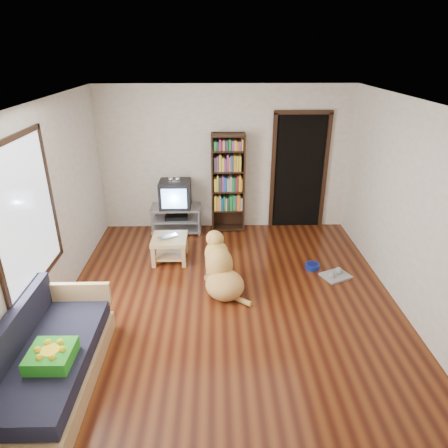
{
  "coord_description": "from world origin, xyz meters",
  "views": [
    {
      "loc": [
        -0.18,
        -4.52,
        3.17
      ],
      "look_at": [
        -0.06,
        0.55,
        0.9
      ],
      "focal_mm": 32.0,
      "sensor_mm": 36.0,
      "label": 1
    }
  ],
  "objects_px": {
    "green_cushion": "(51,356)",
    "sofa": "(49,362)",
    "grey_rag": "(336,276)",
    "tv_stand": "(177,218)",
    "dog_bowl": "(312,266)",
    "dog": "(221,270)",
    "bookshelf": "(228,178)",
    "crt_tv": "(175,193)",
    "coffee_table": "(170,244)",
    "laptop": "(169,238)"
  },
  "relations": [
    {
      "from": "green_cushion",
      "to": "sofa",
      "type": "height_order",
      "value": "sofa"
    },
    {
      "from": "grey_rag",
      "to": "tv_stand",
      "type": "height_order",
      "value": "tv_stand"
    },
    {
      "from": "dog_bowl",
      "to": "dog",
      "type": "relative_size",
      "value": 0.23
    },
    {
      "from": "sofa",
      "to": "grey_rag",
      "type": "bearing_deg",
      "value": 29.37
    },
    {
      "from": "green_cushion",
      "to": "dog_bowl",
      "type": "distance_m",
      "value": 3.91
    },
    {
      "from": "tv_stand",
      "to": "grey_rag",
      "type": "bearing_deg",
      "value": -33.52
    },
    {
      "from": "green_cushion",
      "to": "bookshelf",
      "type": "relative_size",
      "value": 0.23
    },
    {
      "from": "crt_tv",
      "to": "bookshelf",
      "type": "distance_m",
      "value": 0.99
    },
    {
      "from": "coffee_table",
      "to": "dog",
      "type": "relative_size",
      "value": 0.58
    },
    {
      "from": "tv_stand",
      "to": "crt_tv",
      "type": "height_order",
      "value": "crt_tv"
    },
    {
      "from": "tv_stand",
      "to": "sofa",
      "type": "height_order",
      "value": "sofa"
    },
    {
      "from": "laptop",
      "to": "grey_rag",
      "type": "bearing_deg",
      "value": -44.09
    },
    {
      "from": "dog",
      "to": "green_cushion",
      "type": "bearing_deg",
      "value": -131.83
    },
    {
      "from": "coffee_table",
      "to": "sofa",
      "type": "bearing_deg",
      "value": -110.59
    },
    {
      "from": "tv_stand",
      "to": "dog",
      "type": "distance_m",
      "value": 2.12
    },
    {
      "from": "grey_rag",
      "to": "coffee_table",
      "type": "relative_size",
      "value": 0.73
    },
    {
      "from": "crt_tv",
      "to": "dog",
      "type": "xyz_separation_m",
      "value": [
        0.79,
        -1.99,
        -0.43
      ]
    },
    {
      "from": "laptop",
      "to": "sofa",
      "type": "relative_size",
      "value": 0.17
    },
    {
      "from": "bookshelf",
      "to": "crt_tv",
      "type": "bearing_deg",
      "value": -175.68
    },
    {
      "from": "coffee_table",
      "to": "bookshelf",
      "type": "bearing_deg",
      "value": 50.6
    },
    {
      "from": "green_cushion",
      "to": "grey_rag",
      "type": "bearing_deg",
      "value": 33.02
    },
    {
      "from": "laptop",
      "to": "crt_tv",
      "type": "bearing_deg",
      "value": 57.37
    },
    {
      "from": "grey_rag",
      "to": "crt_tv",
      "type": "relative_size",
      "value": 0.69
    },
    {
      "from": "dog_bowl",
      "to": "coffee_table",
      "type": "distance_m",
      "value": 2.27
    },
    {
      "from": "dog",
      "to": "sofa",
      "type": "bearing_deg",
      "value": -136.63
    },
    {
      "from": "green_cushion",
      "to": "crt_tv",
      "type": "bearing_deg",
      "value": 78.15
    },
    {
      "from": "tv_stand",
      "to": "dog",
      "type": "xyz_separation_m",
      "value": [
        0.79,
        -1.97,
        0.04
      ]
    },
    {
      "from": "bookshelf",
      "to": "sofa",
      "type": "height_order",
      "value": "bookshelf"
    },
    {
      "from": "laptop",
      "to": "coffee_table",
      "type": "relative_size",
      "value": 0.56
    },
    {
      "from": "laptop",
      "to": "bookshelf",
      "type": "bearing_deg",
      "value": 19.53
    },
    {
      "from": "grey_rag",
      "to": "sofa",
      "type": "relative_size",
      "value": 0.22
    },
    {
      "from": "crt_tv",
      "to": "coffee_table",
      "type": "bearing_deg",
      "value": -90.88
    },
    {
      "from": "green_cushion",
      "to": "dog",
      "type": "height_order",
      "value": "dog"
    },
    {
      "from": "laptop",
      "to": "dog",
      "type": "xyz_separation_m",
      "value": [
        0.8,
        -0.85,
        -0.1
      ]
    },
    {
      "from": "green_cushion",
      "to": "bookshelf",
      "type": "bearing_deg",
      "value": 65.87
    },
    {
      "from": "tv_stand",
      "to": "green_cushion",
      "type": "bearing_deg",
      "value": -102.62
    },
    {
      "from": "bookshelf",
      "to": "dog",
      "type": "xyz_separation_m",
      "value": [
        -0.16,
        -2.06,
        -0.69
      ]
    },
    {
      "from": "green_cushion",
      "to": "bookshelf",
      "type": "height_order",
      "value": "bookshelf"
    },
    {
      "from": "grey_rag",
      "to": "dog",
      "type": "xyz_separation_m",
      "value": [
        -1.73,
        -0.3,
        0.3
      ]
    },
    {
      "from": "dog_bowl",
      "to": "sofa",
      "type": "xyz_separation_m",
      "value": [
        -3.19,
        -2.21,
        0.22
      ]
    },
    {
      "from": "tv_stand",
      "to": "laptop",
      "type": "bearing_deg",
      "value": -90.87
    },
    {
      "from": "green_cushion",
      "to": "dog_bowl",
      "type": "bearing_deg",
      "value": 38.51
    },
    {
      "from": "sofa",
      "to": "dog",
      "type": "distance_m",
      "value": 2.42
    },
    {
      "from": "grey_rag",
      "to": "bookshelf",
      "type": "relative_size",
      "value": 0.22
    },
    {
      "from": "coffee_table",
      "to": "dog_bowl",
      "type": "bearing_deg",
      "value": -8.48
    },
    {
      "from": "dog_bowl",
      "to": "dog",
      "type": "xyz_separation_m",
      "value": [
        -1.43,
        -0.55,
        0.27
      ]
    },
    {
      "from": "dog_bowl",
      "to": "grey_rag",
      "type": "bearing_deg",
      "value": -39.81
    },
    {
      "from": "tv_stand",
      "to": "coffee_table",
      "type": "distance_m",
      "value": 1.08
    },
    {
      "from": "dog_bowl",
      "to": "coffee_table",
      "type": "relative_size",
      "value": 0.4
    },
    {
      "from": "green_cushion",
      "to": "crt_tv",
      "type": "relative_size",
      "value": 0.7
    }
  ]
}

